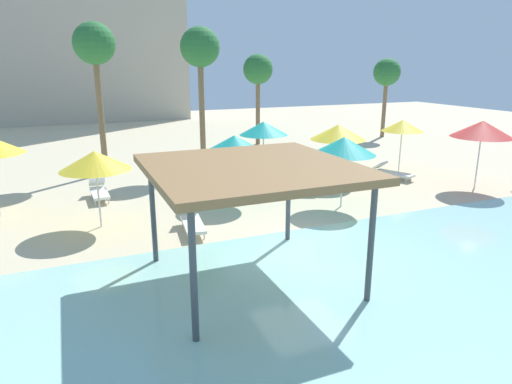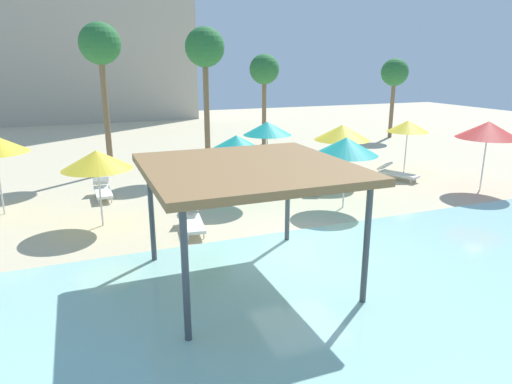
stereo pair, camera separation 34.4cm
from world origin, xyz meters
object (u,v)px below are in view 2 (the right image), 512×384
(beach_umbrella_teal_1, at_px, (236,144))
(lounge_chair_2, at_px, (192,220))
(beach_umbrella_teal_6, at_px, (346,146))
(palm_tree_0, at_px, (264,71))
(lounge_chair_5, at_px, (220,182))
(beach_umbrella_yellow_0, at_px, (97,160))
(beach_umbrella_yellow_4, at_px, (408,126))
(lounge_chair_4, at_px, (311,183))
(beach_umbrella_teal_2, at_px, (267,128))
(palm_tree_2, at_px, (100,48))
(lounge_chair_6, at_px, (396,172))
(shade_pavilion, at_px, (248,171))
(beach_umbrella_red_5, at_px, (488,130))
(palm_tree_3, at_px, (205,51))
(lounge_chair_1, at_px, (103,189))
(beach_umbrella_yellow_7, at_px, (342,132))
(palm_tree_1, at_px, (395,74))

(beach_umbrella_teal_1, height_order, lounge_chair_2, beach_umbrella_teal_1)
(beach_umbrella_teal_6, distance_m, lounge_chair_2, 6.14)
(beach_umbrella_teal_1, xyz_separation_m, palm_tree_0, (5.95, 11.66, 2.42))
(lounge_chair_5, bearing_deg, beach_umbrella_teal_1, -14.49)
(lounge_chair_2, bearing_deg, beach_umbrella_teal_6, 99.44)
(beach_umbrella_yellow_0, height_order, beach_umbrella_yellow_4, beach_umbrella_yellow_4)
(lounge_chair_4, bearing_deg, beach_umbrella_teal_2, -137.76)
(lounge_chair_2, bearing_deg, palm_tree_2, -161.87)
(lounge_chair_6, relative_size, palm_tree_2, 0.28)
(beach_umbrella_teal_6, distance_m, palm_tree_0, 14.20)
(shade_pavilion, distance_m, beach_umbrella_red_5, 12.81)
(beach_umbrella_red_5, height_order, lounge_chair_6, beach_umbrella_red_5)
(lounge_chair_5, distance_m, palm_tree_3, 6.82)
(beach_umbrella_teal_1, relative_size, lounge_chair_2, 1.33)
(palm_tree_2, bearing_deg, lounge_chair_1, -98.53)
(shade_pavilion, xyz_separation_m, beach_umbrella_teal_1, (1.91, 6.36, -0.50))
(beach_umbrella_teal_1, relative_size, beach_umbrella_yellow_7, 1.00)
(palm_tree_2, bearing_deg, beach_umbrella_red_5, -32.23)
(palm_tree_0, xyz_separation_m, palm_tree_1, (9.61, -0.67, -0.23))
(beach_umbrella_teal_2, distance_m, lounge_chair_5, 3.49)
(beach_umbrella_yellow_7, distance_m, palm_tree_2, 11.66)
(beach_umbrella_red_5, distance_m, lounge_chair_4, 7.54)
(palm_tree_2, xyz_separation_m, palm_tree_3, (4.73, -0.78, -0.12))
(palm_tree_0, height_order, palm_tree_1, palm_tree_0)
(lounge_chair_4, height_order, lounge_chair_5, same)
(beach_umbrella_yellow_0, bearing_deg, lounge_chair_2, -28.77)
(beach_umbrella_yellow_0, height_order, palm_tree_3, palm_tree_3)
(beach_umbrella_yellow_0, relative_size, palm_tree_1, 0.46)
(beach_umbrella_yellow_7, height_order, lounge_chair_6, beach_umbrella_yellow_7)
(lounge_chair_5, xyz_separation_m, lounge_chair_6, (8.06, -1.35, 0.00))
(lounge_chair_5, bearing_deg, beach_umbrella_yellow_4, 71.76)
(lounge_chair_6, bearing_deg, palm_tree_2, -140.16)
(beach_umbrella_teal_6, xyz_separation_m, lounge_chair_2, (-5.80, -0.25, -1.98))
(beach_umbrella_teal_2, distance_m, beach_umbrella_yellow_4, 6.90)
(shade_pavilion, height_order, beach_umbrella_red_5, shade_pavilion)
(beach_umbrella_teal_2, distance_m, lounge_chair_1, 7.69)
(beach_umbrella_yellow_4, xyz_separation_m, palm_tree_3, (-8.77, 4.42, 3.48))
(shade_pavilion, bearing_deg, lounge_chair_6, 35.30)
(shade_pavilion, distance_m, lounge_chair_1, 9.67)
(lounge_chair_2, bearing_deg, palm_tree_3, 168.07)
(beach_umbrella_yellow_0, distance_m, beach_umbrella_teal_2, 8.61)
(palm_tree_2, bearing_deg, palm_tree_3, -9.36)
(beach_umbrella_yellow_0, xyz_separation_m, beach_umbrella_teal_6, (8.49, -1.23, 0.09))
(beach_umbrella_teal_6, bearing_deg, lounge_chair_2, -177.57)
(shade_pavilion, bearing_deg, beach_umbrella_teal_2, 64.68)
(beach_umbrella_yellow_0, bearing_deg, beach_umbrella_teal_2, 27.86)
(beach_umbrella_red_5, relative_size, beach_umbrella_teal_6, 1.10)
(lounge_chair_2, bearing_deg, shade_pavilion, 13.30)
(beach_umbrella_yellow_4, distance_m, lounge_chair_4, 6.32)
(beach_umbrella_yellow_7, distance_m, palm_tree_1, 14.34)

